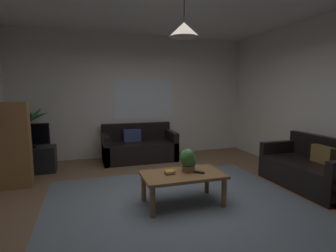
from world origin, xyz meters
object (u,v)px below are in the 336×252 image
couch_under_window (139,148)px  book_on_table_1 (170,171)px  book_on_table_0 (169,173)px  potted_palm_corner (29,137)px  remote_on_table_0 (199,172)px  coffee_table (183,178)px  bookshelf_corner (6,145)px  tv (29,135)px  couch_right_side (310,171)px  tv_stand (31,160)px  pendant_lamp (184,30)px  potted_plant_on_table (188,159)px

couch_under_window → book_on_table_1: bearing=-91.6°
couch_under_window → book_on_table_0: couch_under_window is taller
book_on_table_1 → potted_palm_corner: bearing=129.6°
remote_on_table_0 → coffee_table: bearing=116.3°
bookshelf_corner → tv: bearing=76.8°
couch_right_side → book_on_table_1: bearing=-91.2°
couch_under_window → coffee_table: bearing=-87.4°
tv_stand → tv: size_ratio=1.23×
remote_on_table_0 → pendant_lamp: (-0.21, 0.05, 1.90)m
tv_stand → potted_palm_corner: (-0.09, 0.48, 0.37)m
remote_on_table_0 → tv: (-2.51, 2.25, 0.28)m
remote_on_table_0 → book_on_table_0: bearing=120.1°
remote_on_table_0 → pendant_lamp: size_ratio=0.26×
remote_on_table_0 → bookshelf_corner: bearing=102.4°
couch_under_window → potted_palm_corner: bearing=175.1°
tv_stand → book_on_table_1: bearing=-45.9°
couch_right_side → potted_plant_on_table: bearing=-92.2°
coffee_table → potted_plant_on_table: size_ratio=3.38×
bookshelf_corner → book_on_table_0: bearing=-31.0°
coffee_table → potted_palm_corner: size_ratio=0.87×
couch_right_side → potted_plant_on_table: size_ratio=4.52×
potted_plant_on_table → bookshelf_corner: size_ratio=0.24×
couch_under_window → pendant_lamp: 3.25m
coffee_table → tv_stand: (-2.29, 2.21, -0.13)m
couch_under_window → remote_on_table_0: size_ratio=10.18×
couch_under_window → remote_on_table_0: (0.33, -2.55, 0.18)m
potted_plant_on_table → bookshelf_corner: bookshelf_corner is taller
couch_under_window → tv_stand: bearing=-172.5°
couch_right_side → book_on_table_1: size_ratio=11.36×
book_on_table_1 → bookshelf_corner: 2.69m
book_on_table_1 → tv: 3.04m
remote_on_table_0 → pendant_lamp: bearing=116.3°
remote_on_table_0 → tv: tv is taller
book_on_table_1 → potted_plant_on_table: (0.28, 0.03, 0.15)m
bookshelf_corner → couch_right_side: bearing=-16.8°
book_on_table_1 → tv_stand: size_ratio=0.15×
potted_plant_on_table → tv_stand: potted_plant_on_table is taller
potted_plant_on_table → tv: bearing=138.3°
book_on_table_1 → remote_on_table_0: book_on_table_1 is taller
book_on_table_1 → bookshelf_corner: (-2.30, 1.37, 0.23)m
potted_palm_corner → pendant_lamp: bearing=-48.5°
couch_right_side → bookshelf_corner: bookshelf_corner is taller
coffee_table → remote_on_table_0: (0.21, -0.05, 0.08)m
book_on_table_0 → pendant_lamp: (0.19, -0.02, 1.90)m
couch_right_side → book_on_table_0: 2.43m
remote_on_table_0 → bookshelf_corner: size_ratio=0.11×
couch_under_window → remote_on_table_0: bearing=-82.7°
pendant_lamp → coffee_table: bearing=0.0°
potted_plant_on_table → tv_stand: size_ratio=0.37×
potted_palm_corner → potted_plant_on_table: bearing=-46.7°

